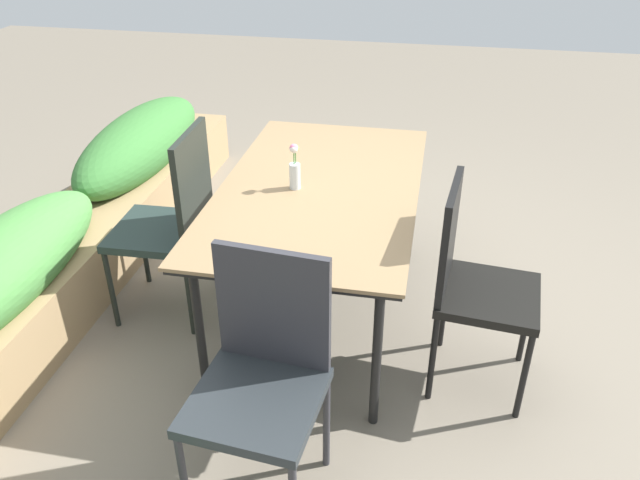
{
  "coord_description": "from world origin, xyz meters",
  "views": [
    {
      "loc": [
        -2.72,
        -0.46,
        2.04
      ],
      "look_at": [
        -0.07,
        0.05,
        0.44
      ],
      "focal_mm": 35.17,
      "sensor_mm": 36.0,
      "label": 1
    }
  ],
  "objects_px": {
    "chair_end_left": "(263,369)",
    "flower_vase": "(295,167)",
    "chair_near_left": "(472,277)",
    "chair_far_side": "(173,216)",
    "dining_table": "(320,194)",
    "planter_box": "(88,218)"
  },
  "relations": [
    {
      "from": "chair_end_left",
      "to": "flower_vase",
      "type": "relative_size",
      "value": 4.34
    },
    {
      "from": "chair_end_left",
      "to": "chair_near_left",
      "type": "bearing_deg",
      "value": -129.62
    },
    {
      "from": "chair_near_left",
      "to": "flower_vase",
      "type": "distance_m",
      "value": 0.95
    },
    {
      "from": "chair_end_left",
      "to": "flower_vase",
      "type": "height_order",
      "value": "flower_vase"
    },
    {
      "from": "chair_end_left",
      "to": "chair_far_side",
      "type": "height_order",
      "value": "chair_far_side"
    },
    {
      "from": "dining_table",
      "to": "chair_far_side",
      "type": "xyz_separation_m",
      "value": [
        -0.11,
        0.72,
        -0.14
      ]
    },
    {
      "from": "chair_near_left",
      "to": "flower_vase",
      "type": "bearing_deg",
      "value": -104.18
    },
    {
      "from": "chair_end_left",
      "to": "chair_far_side",
      "type": "relative_size",
      "value": 0.96
    },
    {
      "from": "flower_vase",
      "to": "chair_end_left",
      "type": "bearing_deg",
      "value": -173.45
    },
    {
      "from": "chair_end_left",
      "to": "dining_table",
      "type": "bearing_deg",
      "value": -84.13
    },
    {
      "from": "planter_box",
      "to": "flower_vase",
      "type": "bearing_deg",
      "value": -101.05
    },
    {
      "from": "chair_far_side",
      "to": "planter_box",
      "type": "bearing_deg",
      "value": 63.41
    },
    {
      "from": "chair_end_left",
      "to": "planter_box",
      "type": "height_order",
      "value": "chair_end_left"
    },
    {
      "from": "chair_end_left",
      "to": "flower_vase",
      "type": "bearing_deg",
      "value": -77.98
    },
    {
      "from": "dining_table",
      "to": "chair_near_left",
      "type": "height_order",
      "value": "chair_near_left"
    },
    {
      "from": "chair_near_left",
      "to": "planter_box",
      "type": "xyz_separation_m",
      "value": [
        0.56,
        2.13,
        -0.24
      ]
    },
    {
      "from": "chair_near_left",
      "to": "flower_vase",
      "type": "height_order",
      "value": "same"
    },
    {
      "from": "dining_table",
      "to": "chair_far_side",
      "type": "relative_size",
      "value": 1.63
    },
    {
      "from": "planter_box",
      "to": "chair_near_left",
      "type": "bearing_deg",
      "value": -104.84
    },
    {
      "from": "planter_box",
      "to": "chair_end_left",
      "type": "bearing_deg",
      "value": -132.35
    },
    {
      "from": "chair_near_left",
      "to": "chair_far_side",
      "type": "distance_m",
      "value": 1.47
    },
    {
      "from": "chair_end_left",
      "to": "flower_vase",
      "type": "distance_m",
      "value": 1.08
    }
  ]
}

